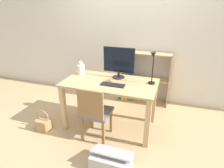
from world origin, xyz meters
name	(u,v)px	position (x,y,z in m)	size (l,w,h in m)	color
ground_plane	(110,125)	(0.00, 0.00, 0.00)	(10.00, 10.00, 0.00)	tan
wall_back	(130,34)	(0.00, 1.16, 1.30)	(8.00, 0.05, 2.60)	silver
desk	(110,90)	(0.00, 0.00, 0.63)	(1.39, 0.75, 0.76)	tan
monitor	(119,61)	(0.07, 0.22, 1.02)	(0.49, 0.19, 0.48)	#232326
keyboard	(113,85)	(0.08, -0.11, 0.77)	(0.34, 0.12, 0.02)	black
vase	(81,69)	(-0.56, 0.17, 0.86)	(0.12, 0.12, 0.22)	silver
desk_lamp	(153,65)	(0.60, 0.08, 1.06)	(0.10, 0.19, 0.48)	black
chair	(95,112)	(-0.08, -0.39, 0.45)	(0.40, 0.40, 0.83)	slate
bookshelf	(133,79)	(0.14, 0.99, 0.47)	(0.98, 0.28, 1.01)	tan
basket	(44,123)	(-0.96, -0.43, 0.09)	(0.25, 0.25, 0.33)	tan
storage_box	(111,161)	(0.31, -0.82, 0.10)	(0.49, 0.32, 0.25)	#B2B2B7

